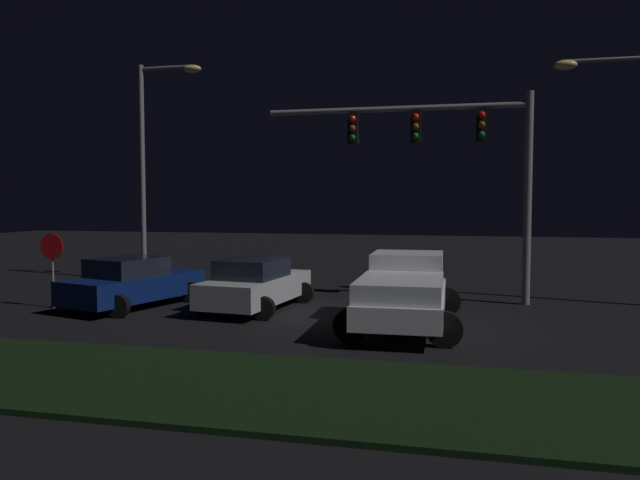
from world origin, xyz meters
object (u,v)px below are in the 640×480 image
Objects in this scene: pickup_truck at (405,287)px; car_sedan at (133,283)px; car_sedan_far at (255,284)px; street_lamp_left at (154,147)px; street_lamp_right at (627,146)px; stop_sign at (52,256)px; traffic_signal_gantry at (447,146)px.

pickup_truck is 1.15× the size of car_sedan.
pickup_truck is 1.19× the size of car_sedan_far.
street_lamp_right is (16.64, -1.63, -0.44)m from street_lamp_left.
stop_sign is at bearing -164.51° from street_lamp_right.
stop_sign reaches higher than pickup_truck.
street_lamp_right is 17.58m from stop_sign.
car_sedan is 2.12× the size of stop_sign.
street_lamp_left reaches higher than traffic_signal_gantry.
street_lamp_left is at bearing 36.96° from car_sedan.
stop_sign is (-11.30, -3.93, -3.34)m from traffic_signal_gantry.
pickup_truck is 8.78m from street_lamp_right.
pickup_truck is 5.79m from traffic_signal_gantry.
pickup_truck is at bearing -31.92° from street_lamp_left.
car_sedan is at bearing -68.17° from street_lamp_left.
car_sedan is 0.57× the size of traffic_signal_gantry.
street_lamp_left reaches higher than car_sedan_far.
pickup_truck is 2.44× the size of stop_sign.
traffic_signal_gantry reaches higher than stop_sign.
car_sedan_far is 7.32m from traffic_signal_gantry.
car_sedan_far is at bearing -67.14° from car_sedan.
car_sedan_far is 0.54× the size of street_lamp_left.
car_sedan_far is 6.10m from stop_sign.
traffic_signal_gantry is at bearing -13.02° from pickup_truck.
traffic_signal_gantry is 5.38m from street_lamp_right.
traffic_signal_gantry is at bearing -56.88° from car_sedan_far.
street_lamp_left is at bearing 55.73° from car_sedan_far.
car_sedan_far is (3.70, 0.50, 0.00)m from car_sedan.
car_sedan is at bearing 103.89° from car_sedan_far.
traffic_signal_gantry reaches higher than car_sedan.
street_lamp_left reaches higher than street_lamp_right.
street_lamp_left is at bearing 168.41° from traffic_signal_gantry.
street_lamp_left is at bearing 56.69° from pickup_truck.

